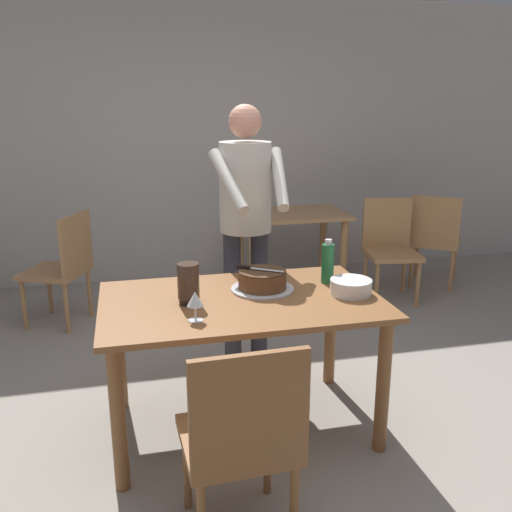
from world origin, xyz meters
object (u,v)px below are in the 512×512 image
object	(u,v)px
main_dining_table	(241,319)
cake_knife	(250,268)
cake_on_platter	(262,281)
wine_glass_near	(195,300)
water_bottle	(328,263)
background_chair_3	(435,237)
background_table	(291,230)
plate_stack	(351,287)
person_cutting_cake	(246,211)
chair_near_side	(242,437)
background_chair_0	(390,245)
hurricane_lamp	(188,283)
background_chair_2	(63,265)

from	to	relation	value
main_dining_table	cake_knife	xyz separation A→B (m)	(0.08, 0.15, 0.23)
cake_on_platter	wine_glass_near	xyz separation A→B (m)	(-0.41, -0.35, 0.05)
water_bottle	background_chair_3	bearing A→B (deg)	45.35
main_dining_table	background_chair_3	xyz separation A→B (m)	(2.27, 1.91, -0.14)
background_table	background_chair_3	xyz separation A→B (m)	(1.35, -0.26, -0.09)
plate_stack	background_chair_3	bearing A→B (deg)	49.46
main_dining_table	person_cutting_cake	bearing A→B (deg)	75.51
chair_near_side	background_chair_0	distance (m)	3.17
cake_on_platter	hurricane_lamp	xyz separation A→B (m)	(-0.41, -0.11, 0.06)
cake_on_platter	wine_glass_near	world-z (taller)	wine_glass_near
plate_stack	chair_near_side	distance (m)	1.11
cake_on_platter	wine_glass_near	distance (m)	0.54
cake_knife	background_table	world-z (taller)	cake_knife
wine_glass_near	person_cutting_cake	size ratio (longest dim) A/B	0.08
chair_near_side	background_table	bearing A→B (deg)	69.89
cake_knife	chair_near_side	size ratio (longest dim) A/B	0.26
cake_knife	background_chair_2	bearing A→B (deg)	125.32
main_dining_table	background_chair_3	size ratio (longest dim) A/B	1.60
hurricane_lamp	background_table	distance (m)	2.51
cake_on_platter	background_chair_2	xyz separation A→B (m)	(-1.20, 1.66, -0.31)
main_dining_table	background_chair_0	size ratio (longest dim) A/B	1.60
cake_knife	wine_glass_near	distance (m)	0.52
hurricane_lamp	background_chair_3	xyz separation A→B (m)	(2.54, 1.92, -0.37)
cake_knife	person_cutting_cake	bearing A→B (deg)	80.04
wine_glass_near	water_bottle	size ratio (longest dim) A/B	0.58
cake_on_platter	background_table	size ratio (longest dim) A/B	0.34
water_bottle	background_chair_3	xyz separation A→B (m)	(1.75, 1.77, -0.37)
cake_on_platter	background_chair_3	size ratio (longest dim) A/B	0.38
cake_knife	background_chair_0	bearing A→B (deg)	44.03
cake_knife	hurricane_lamp	distance (m)	0.38
hurricane_lamp	background_table	bearing A→B (deg)	61.28
main_dining_table	cake_on_platter	bearing A→B (deg)	37.19
person_cutting_cake	background_chair_2	distance (m)	1.76
cake_on_platter	background_chair_3	world-z (taller)	background_chair_3
background_chair_3	background_chair_2	bearing A→B (deg)	-177.38
background_chair_0	background_chair_2	size ratio (longest dim) A/B	1.00
background_chair_3	cake_on_platter	bearing A→B (deg)	-139.70
background_chair_0	background_chair_3	size ratio (longest dim) A/B	1.00
water_bottle	plate_stack	bearing A→B (deg)	-75.83
cake_knife	wine_glass_near	bearing A→B (deg)	-131.66
plate_stack	background_chair_3	xyz separation A→B (m)	(1.69, 1.98, -0.30)
chair_near_side	background_table	size ratio (longest dim) A/B	0.90
chair_near_side	background_chair_0	xyz separation A→B (m)	(1.89, 2.55, 0.00)
water_bottle	background_chair_0	size ratio (longest dim) A/B	0.28
main_dining_table	background_chair_0	xyz separation A→B (m)	(1.72, 1.73, -0.14)
chair_near_side	background_chair_3	bearing A→B (deg)	48.23
wine_glass_near	background_chair_0	distance (m)	2.82
cake_on_platter	cake_knife	world-z (taller)	cake_knife
background_chair_3	person_cutting_cake	bearing A→B (deg)	-149.09
background_chair_0	cake_on_platter	bearing A→B (deg)	-134.19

